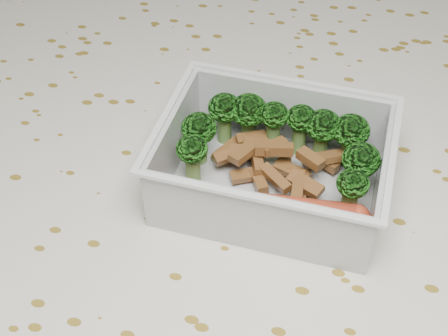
# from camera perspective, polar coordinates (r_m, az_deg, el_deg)

# --- Properties ---
(dining_table) EXTENTS (1.40, 0.90, 0.75)m
(dining_table) POSITION_cam_1_polar(r_m,az_deg,el_deg) (0.56, -0.24, -7.78)
(dining_table) COLOR brown
(dining_table) RESTS_ON ground
(tablecloth) EXTENTS (1.46, 0.96, 0.19)m
(tablecloth) POSITION_cam_1_polar(r_m,az_deg,el_deg) (0.52, -0.26, -4.42)
(tablecloth) COLOR beige
(tablecloth) RESTS_ON dining_table
(lunch_container) EXTENTS (0.17, 0.14, 0.06)m
(lunch_container) POSITION_cam_1_polar(r_m,az_deg,el_deg) (0.48, 4.47, -0.25)
(lunch_container) COLOR silver
(lunch_container) RESTS_ON tablecloth
(broccoli_florets) EXTENTS (0.15, 0.09, 0.05)m
(broccoli_florets) POSITION_cam_1_polar(r_m,az_deg,el_deg) (0.49, 5.43, 3.09)
(broccoli_florets) COLOR #608C3F
(broccoli_florets) RESTS_ON lunch_container
(meat_pile) EXTENTS (0.11, 0.07, 0.03)m
(meat_pile) POSITION_cam_1_polar(r_m,az_deg,el_deg) (0.49, 4.68, 0.57)
(meat_pile) COLOR brown
(meat_pile) RESTS_ON lunch_container
(sausage) EXTENTS (0.15, 0.04, 0.02)m
(sausage) POSITION_cam_1_polar(r_m,az_deg,el_deg) (0.45, 3.88, -3.78)
(sausage) COLOR #B33E24
(sausage) RESTS_ON lunch_container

